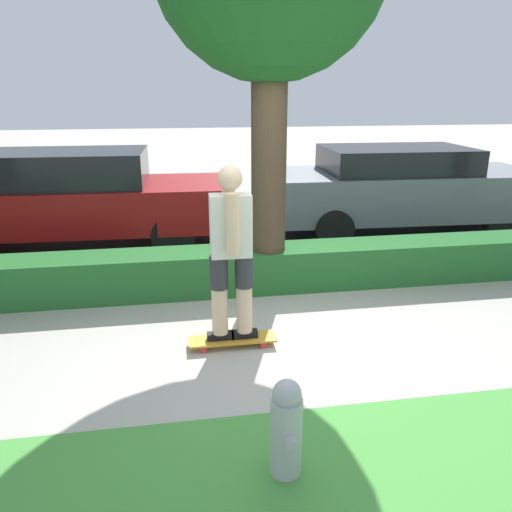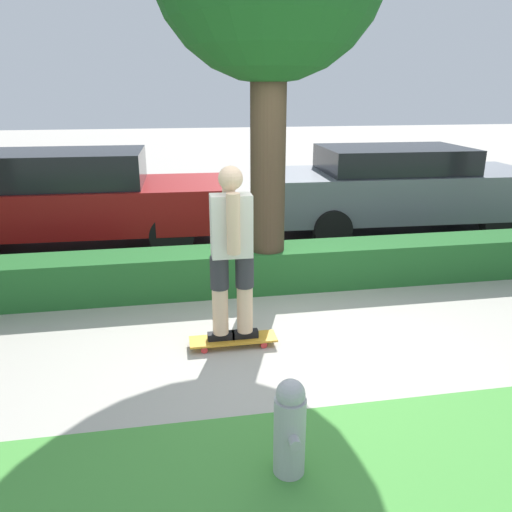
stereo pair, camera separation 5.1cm
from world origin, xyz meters
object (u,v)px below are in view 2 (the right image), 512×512
skateboard (233,340)px  parked_car_front (71,198)px  parked_car_middle (397,187)px  fire_hydrant (290,428)px  skater_person (232,251)px

skateboard → parked_car_front: (-2.07, 3.71, 0.73)m
parked_car_front → parked_car_middle: (5.49, 0.06, -0.02)m
skateboard → parked_car_middle: bearing=47.8°
parked_car_middle → fire_hydrant: parked_car_middle is taller
parked_car_front → fire_hydrant: bearing=-66.5°
skateboard → parked_car_front: size_ratio=0.18×
parked_car_middle → parked_car_front: bearing=-177.5°
parked_car_middle → fire_hydrant: size_ratio=6.86×
skater_person → fire_hydrant: (0.14, -1.77, -0.64)m
skater_person → fire_hydrant: bearing=-85.5°
skater_person → parked_car_front: skater_person is taller
skater_person → parked_car_middle: bearing=47.8°
fire_hydrant → skater_person: bearing=94.5°
parked_car_middle → skateboard: bearing=-130.3°
skater_person → parked_car_middle: 5.09m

